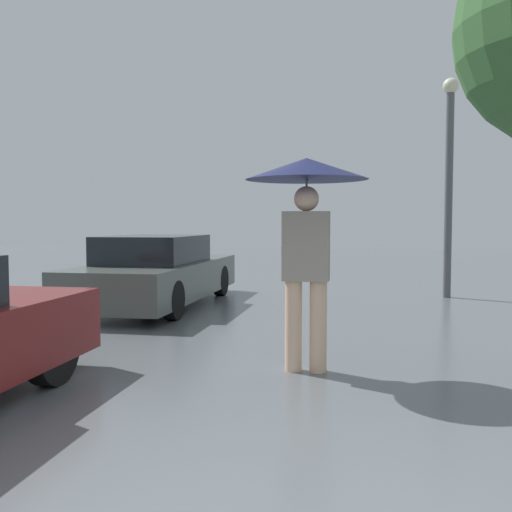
% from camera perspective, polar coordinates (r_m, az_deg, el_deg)
% --- Properties ---
extents(pedestrian, '(1.14, 1.14, 2.00)m').
position_cam_1_polar(pedestrian, '(5.32, 5.06, 5.39)').
color(pedestrian, beige).
rests_on(pedestrian, ground_plane).
extents(parked_car_farthest, '(1.63, 4.50, 1.18)m').
position_cam_1_polar(parked_car_farthest, '(9.75, -9.79, -1.66)').
color(parked_car_farthest, '#4C514C').
rests_on(parked_car_farthest, ground_plane).
extents(street_lamp, '(0.29, 0.29, 4.04)m').
position_cam_1_polar(street_lamp, '(11.21, 18.75, 8.17)').
color(street_lamp, '#515456').
rests_on(street_lamp, ground_plane).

